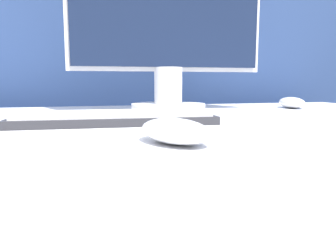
# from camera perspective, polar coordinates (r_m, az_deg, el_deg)

# --- Properties ---
(partition_panel) EXTENTS (5.00, 0.03, 1.21)m
(partition_panel) POSITION_cam_1_polar(r_m,az_deg,el_deg) (1.30, -9.57, -2.34)
(partition_panel) COLOR navy
(partition_panel) RESTS_ON ground_plane
(computer_mouse_near) EXTENTS (0.11, 0.14, 0.03)m
(computer_mouse_near) POSITION_cam_1_polar(r_m,az_deg,el_deg) (0.44, 1.18, -0.85)
(computer_mouse_near) COLOR white
(computer_mouse_near) RESTS_ON desk
(keyboard) EXTENTS (0.40, 0.14, 0.02)m
(keyboard) POSITION_cam_1_polar(r_m,az_deg,el_deg) (0.66, -9.21, 1.42)
(keyboard) COLOR #28282D
(keyboard) RESTS_ON desk
(monitor) EXTENTS (0.56, 0.21, 0.50)m
(monitor) POSITION_cam_1_polar(r_m,az_deg,el_deg) (0.96, 0.02, 18.42)
(monitor) COLOR silver
(monitor) RESTS_ON desk
(computer_mouse_far) EXTENTS (0.08, 0.13, 0.03)m
(computer_mouse_far) POSITION_cam_1_polar(r_m,az_deg,el_deg) (1.10, 20.73, 3.84)
(computer_mouse_far) COLOR silver
(computer_mouse_far) RESTS_ON desk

